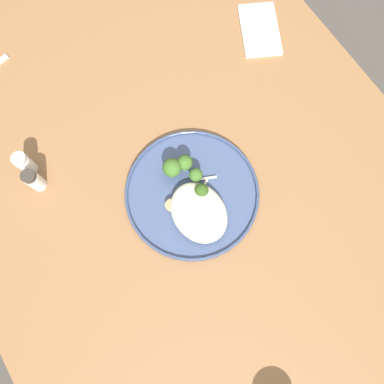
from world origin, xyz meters
TOP-DOWN VIEW (x-y plane):
  - ground at (0.00, 0.00)m, footprint 6.00×6.00m
  - wooden_dining_table at (0.00, 0.00)m, footprint 1.40×1.00m
  - dinner_plate at (0.01, -0.01)m, footprint 0.29×0.29m
  - noodle_bed at (0.06, -0.02)m, footprint 0.14×0.11m
  - seared_scallop_front_small at (0.06, -0.03)m, footprint 0.03×0.03m
  - seared_scallop_right_edge at (0.10, -0.01)m, footprint 0.03×0.03m
  - seared_scallop_tiny_bay at (0.01, -0.06)m, footprint 0.03×0.03m
  - seared_scallop_left_edge at (0.02, -0.00)m, footprint 0.02×0.02m
  - seared_scallop_center_golden at (0.06, -0.00)m, footprint 0.02×0.02m
  - broccoli_floret_rear_charred at (-0.05, -0.02)m, footprint 0.04×0.04m
  - broccoli_floret_center_pile at (-0.04, 0.01)m, footprint 0.03×0.03m
  - broccoli_floret_front_edge at (-0.01, 0.01)m, footprint 0.03×0.03m
  - broccoli_floret_split_head at (0.02, 0.01)m, footprint 0.03×0.03m
  - onion_sliver_curled_piece at (0.02, 0.01)m, footprint 0.04×0.05m
  - onion_sliver_long_sliver at (-0.00, 0.03)m, footprint 0.02×0.05m
  - folded_napkin at (-0.26, 0.35)m, footprint 0.17×0.15m
  - salt_shaker at (-0.23, -0.28)m, footprint 0.03×0.03m
  - pepper_shaker at (-0.19, -0.28)m, footprint 0.03×0.03m

SIDE VIEW (x-z plane):
  - ground at x=0.00m, z-range 0.00..0.00m
  - wooden_dining_table at x=0.00m, z-range 0.29..1.03m
  - folded_napkin at x=-0.26m, z-range 0.74..0.75m
  - dinner_plate at x=0.01m, z-range 0.74..0.76m
  - onion_sliver_curled_piece at x=0.02m, z-range 0.75..0.76m
  - onion_sliver_long_sliver at x=0.00m, z-range 0.75..0.76m
  - seared_scallop_tiny_bay at x=0.01m, z-range 0.75..0.77m
  - seared_scallop_front_small at x=0.06m, z-range 0.75..0.77m
  - seared_scallop_left_edge at x=0.02m, z-range 0.75..0.77m
  - seared_scallop_center_golden at x=0.06m, z-range 0.75..0.77m
  - seared_scallop_right_edge at x=0.10m, z-range 0.75..0.77m
  - noodle_bed at x=0.06m, z-range 0.75..0.78m
  - salt_shaker at x=-0.23m, z-range 0.74..0.81m
  - pepper_shaker at x=-0.19m, z-range 0.74..0.81m
  - broccoli_floret_split_head at x=0.02m, z-range 0.76..0.80m
  - broccoli_floret_front_edge at x=-0.01m, z-range 0.76..0.81m
  - broccoli_floret_center_pile at x=-0.04m, z-range 0.76..0.81m
  - broccoli_floret_rear_charred at x=-0.05m, z-range 0.76..0.82m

